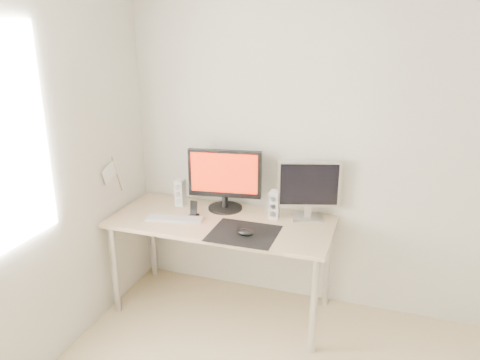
# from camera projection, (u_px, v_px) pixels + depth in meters

# --- Properties ---
(wall_back) EXTENTS (3.50, 0.00, 3.50)m
(wall_back) POSITION_uv_depth(u_px,v_px,m) (364.00, 148.00, 3.26)
(wall_back) COLOR white
(wall_back) RESTS_ON ground
(mousepad) EXTENTS (0.45, 0.40, 0.00)m
(mousepad) POSITION_uv_depth(u_px,v_px,m) (244.00, 233.00, 3.15)
(mousepad) COLOR black
(mousepad) RESTS_ON desk
(mouse) EXTENTS (0.12, 0.07, 0.04)m
(mouse) POSITION_uv_depth(u_px,v_px,m) (245.00, 232.00, 3.11)
(mouse) COLOR black
(mouse) RESTS_ON mousepad
(desk) EXTENTS (1.60, 0.70, 0.73)m
(desk) POSITION_uv_depth(u_px,v_px,m) (222.00, 230.00, 3.40)
(desk) COLOR #D1B587
(desk) RESTS_ON ground
(main_monitor) EXTENTS (0.55, 0.30, 0.47)m
(main_monitor) POSITION_uv_depth(u_px,v_px,m) (225.00, 178.00, 3.48)
(main_monitor) COLOR black
(main_monitor) RESTS_ON desk
(second_monitor) EXTENTS (0.44, 0.22, 0.43)m
(second_monitor) POSITION_uv_depth(u_px,v_px,m) (309.00, 187.00, 3.32)
(second_monitor) COLOR #B7B6B9
(second_monitor) RESTS_ON desk
(speaker_left) EXTENTS (0.07, 0.08, 0.21)m
(speaker_left) POSITION_uv_depth(u_px,v_px,m) (180.00, 193.00, 3.61)
(speaker_left) COLOR white
(speaker_left) RESTS_ON desk
(speaker_right) EXTENTS (0.07, 0.08, 0.21)m
(speaker_right) POSITION_uv_depth(u_px,v_px,m) (275.00, 205.00, 3.37)
(speaker_right) COLOR white
(speaker_right) RESTS_ON desk
(keyboard) EXTENTS (0.43, 0.19, 0.02)m
(keyboard) POSITION_uv_depth(u_px,v_px,m) (175.00, 219.00, 3.37)
(keyboard) COLOR silver
(keyboard) RESTS_ON desk
(phone_dock) EXTENTS (0.07, 0.06, 0.12)m
(phone_dock) POSITION_uv_depth(u_px,v_px,m) (194.00, 212.00, 3.42)
(phone_dock) COLOR black
(phone_dock) RESTS_ON desk
(pennant) EXTENTS (0.01, 0.23, 0.29)m
(pennant) POSITION_uv_depth(u_px,v_px,m) (112.00, 173.00, 3.38)
(pennant) COLOR #A57F54
(pennant) RESTS_ON wall_left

